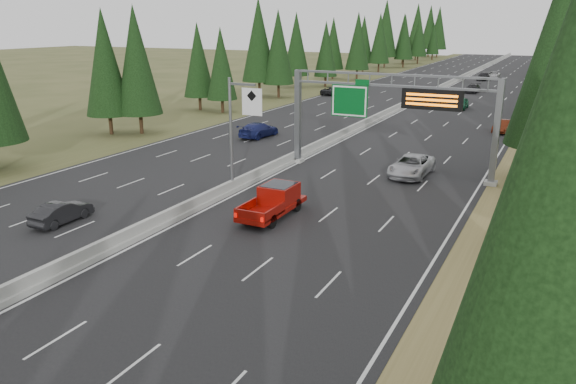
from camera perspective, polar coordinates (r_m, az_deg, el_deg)
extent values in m
cube|color=black|center=(90.53, 13.33, 9.14)|extent=(32.00, 260.00, 0.08)
cube|color=olive|center=(88.21, 24.71, 7.85)|extent=(3.60, 260.00, 0.06)
cube|color=#3F4721|center=(96.14, 2.83, 10.00)|extent=(3.60, 260.00, 0.06)
cube|color=gray|center=(90.50, 13.33, 9.26)|extent=(0.70, 260.00, 0.30)
cube|color=gray|center=(90.45, 13.35, 9.51)|extent=(0.30, 260.00, 0.60)
cube|color=slate|center=(47.59, 1.01, 7.64)|extent=(0.45, 0.45, 7.80)
cube|color=gray|center=(48.34, 0.99, 3.25)|extent=(0.90, 0.90, 0.30)
cube|color=slate|center=(43.30, 20.39, 5.64)|extent=(0.45, 0.45, 7.80)
cube|color=gray|center=(44.13, 19.90, 0.87)|extent=(0.90, 0.90, 0.30)
cube|color=slate|center=(44.30, 10.52, 11.65)|extent=(15.85, 0.35, 0.16)
cube|color=slate|center=(44.38, 10.46, 10.57)|extent=(15.85, 0.35, 0.16)
cube|color=#054C19|center=(45.32, 6.26, 9.18)|extent=(3.00, 0.10, 2.50)
cube|color=silver|center=(45.27, 6.24, 9.17)|extent=(2.85, 0.02, 2.35)
cube|color=#054C19|center=(44.81, 7.54, 10.98)|extent=(1.10, 0.10, 0.45)
cube|color=black|center=(43.41, 14.42, 9.08)|extent=(4.50, 0.40, 1.50)
cube|color=orange|center=(43.15, 14.39, 9.50)|extent=(3.80, 0.02, 0.18)
cube|color=orange|center=(43.20, 14.36, 9.04)|extent=(3.80, 0.02, 0.18)
cube|color=orange|center=(43.24, 14.32, 8.59)|extent=(3.80, 0.02, 0.18)
cylinder|color=slate|center=(39.11, -5.82, 5.65)|extent=(0.20, 0.20, 8.00)
cube|color=gray|center=(40.06, -5.65, 0.17)|extent=(0.50, 0.50, 0.20)
cube|color=slate|center=(38.05, -4.68, 10.85)|extent=(2.00, 0.15, 0.15)
cube|color=silver|center=(37.67, -3.68, 9.12)|extent=(1.50, 0.06, 1.80)
cone|color=black|center=(11.20, 26.82, -2.54)|extent=(5.17, 5.17, 12.06)
cylinder|color=black|center=(32.81, 24.96, -3.79)|extent=(0.40, 0.40, 1.93)
cone|color=black|center=(31.35, 26.34, 6.61)|extent=(4.35, 4.35, 10.16)
cylinder|color=black|center=(45.91, 24.90, 2.52)|extent=(0.40, 0.40, 2.97)
cone|color=black|center=(44.77, 26.41, 14.07)|extent=(6.67, 6.67, 15.57)
cylinder|color=black|center=(64.33, 25.35, 5.77)|extent=(0.40, 0.40, 1.99)
cone|color=black|center=(63.59, 26.07, 11.25)|extent=(4.47, 4.47, 10.43)
cylinder|color=black|center=(80.47, 26.06, 8.01)|extent=(0.40, 0.40, 3.03)
cone|color=black|center=(79.82, 26.96, 14.70)|extent=(6.81, 6.81, 15.89)
cylinder|color=black|center=(95.39, 26.39, 8.79)|extent=(0.40, 0.40, 1.94)
cone|color=black|center=(94.89, 26.88, 12.39)|extent=(4.36, 4.36, 10.17)
cylinder|color=black|center=(111.09, 26.86, 9.85)|extent=(0.40, 0.40, 2.67)
cylinder|color=black|center=(129.34, 26.42, 10.65)|extent=(0.40, 0.40, 2.57)
cone|color=black|center=(128.94, 26.90, 14.18)|extent=(5.79, 5.79, 13.51)
cylinder|color=black|center=(145.66, 26.76, 11.16)|extent=(0.40, 0.40, 2.75)
cone|color=black|center=(145.30, 27.22, 14.51)|extent=(6.19, 6.19, 14.43)
cylinder|color=black|center=(161.72, 26.53, 11.44)|extent=(0.40, 0.40, 1.83)
cone|color=black|center=(161.43, 26.80, 13.45)|extent=(4.12, 4.12, 9.62)
cylinder|color=black|center=(179.35, 26.96, 11.93)|extent=(0.40, 0.40, 2.89)
cylinder|color=black|center=(194.59, 26.90, 12.08)|extent=(0.40, 0.40, 2.10)
cone|color=black|center=(194.34, 27.16, 14.00)|extent=(4.73, 4.73, 11.03)
cylinder|color=black|center=(63.11, -14.69, 6.74)|extent=(0.40, 0.40, 2.15)
cone|color=black|center=(62.33, -15.16, 12.82)|extent=(4.83, 4.83, 11.28)
cylinder|color=black|center=(63.66, -17.55, 6.56)|extent=(0.40, 0.40, 2.09)
cone|color=black|center=(62.90, -18.09, 12.43)|extent=(4.71, 4.71, 11.00)
cylinder|color=black|center=(75.93, -6.67, 8.68)|extent=(0.40, 0.40, 1.77)
cone|color=black|center=(75.34, -6.81, 12.85)|extent=(3.98, 3.98, 9.29)
cylinder|color=black|center=(78.59, -8.92, 8.91)|extent=(0.40, 0.40, 1.86)
cone|color=black|center=(78.01, -9.12, 13.13)|extent=(4.18, 4.18, 9.75)
cylinder|color=black|center=(90.60, -0.97, 10.26)|extent=(0.40, 0.40, 2.16)
cone|color=black|center=(90.05, -0.99, 14.53)|extent=(4.87, 4.87, 11.36)
cylinder|color=black|center=(92.07, -2.92, 10.43)|extent=(0.40, 0.40, 2.45)
cone|color=black|center=(91.51, -2.99, 15.20)|extent=(5.51, 5.51, 12.85)
cylinder|color=black|center=(106.39, 3.81, 11.15)|extent=(0.40, 0.40, 1.89)
cone|color=black|center=(105.95, 3.87, 14.32)|extent=(4.24, 4.24, 9.90)
cylinder|color=black|center=(105.28, 0.84, 11.19)|extent=(0.40, 0.40, 2.13)
cone|color=black|center=(104.81, 0.85, 14.81)|extent=(4.79, 4.79, 11.18)
cylinder|color=black|center=(118.65, 7.00, 11.73)|extent=(0.40, 0.40, 2.17)
cone|color=black|center=(118.23, 7.12, 15.00)|extent=(4.88, 4.88, 11.38)
cylinder|color=black|center=(121.13, 4.55, 11.87)|extent=(0.40, 0.40, 2.01)
cone|color=black|center=(120.73, 4.62, 14.84)|extent=(4.51, 4.51, 10.53)
cylinder|color=black|center=(137.28, 9.18, 12.35)|extent=(0.40, 0.40, 2.17)
cone|color=black|center=(136.92, 9.31, 15.18)|extent=(4.89, 4.89, 11.42)
cylinder|color=black|center=(138.72, 7.60, 12.44)|extent=(0.40, 0.40, 2.08)
cone|color=black|center=(138.37, 7.71, 15.12)|extent=(4.68, 4.68, 10.92)
cylinder|color=black|center=(153.26, 11.61, 12.68)|extent=(0.40, 0.40, 2.15)
cone|color=black|center=(152.94, 11.76, 15.19)|extent=(4.83, 4.83, 11.27)
cylinder|color=black|center=(152.57, 9.76, 12.87)|extent=(0.40, 0.40, 2.73)
cone|color=black|center=(152.23, 9.92, 16.07)|extent=(6.14, 6.14, 14.32)
cylinder|color=black|center=(167.19, 13.02, 12.93)|extent=(0.40, 0.40, 2.15)
cone|color=black|center=(166.90, 13.18, 15.23)|extent=(4.83, 4.83, 11.28)
cylinder|color=black|center=(167.20, 11.54, 13.03)|extent=(0.40, 0.40, 2.21)
cone|color=black|center=(166.90, 11.68, 15.40)|extent=(4.98, 4.98, 11.63)
cylinder|color=black|center=(184.95, 14.42, 13.13)|extent=(0.40, 0.40, 1.77)
cone|color=black|center=(184.70, 14.55, 14.84)|extent=(3.99, 3.99, 9.32)
cylinder|color=black|center=(182.86, 12.82, 13.34)|extent=(0.40, 0.40, 2.71)
cone|color=black|center=(182.58, 13.00, 16.00)|extent=(6.10, 6.10, 14.24)
cylinder|color=black|center=(199.43, 14.88, 13.46)|extent=(0.40, 0.40, 2.62)
cone|color=black|center=(199.17, 15.07, 15.81)|extent=(5.90, 5.90, 13.76)
cylinder|color=black|center=(200.93, 14.05, 13.55)|extent=(0.40, 0.40, 2.69)
cone|color=black|center=(200.67, 14.23, 15.95)|extent=(6.06, 6.06, 14.14)
imported|color=#B0B0B5|center=(44.96, 12.44, 2.64)|extent=(2.81, 5.79, 1.59)
cylinder|color=black|center=(33.66, -4.33, -2.54)|extent=(0.31, 0.82, 0.82)
cylinder|color=black|center=(32.84, -1.70, -3.00)|extent=(0.31, 0.82, 0.82)
cylinder|color=black|center=(36.45, -1.61, -0.95)|extent=(0.31, 0.82, 0.82)
cylinder|color=black|center=(35.70, 0.87, -1.33)|extent=(0.31, 0.82, 0.82)
cube|color=#921009|center=(34.63, -1.61, -1.65)|extent=(2.06, 5.76, 0.31)
cube|color=#921009|center=(35.19, -0.91, -0.11)|extent=(1.95, 2.26, 1.13)
cube|color=black|center=(35.10, -0.91, 0.37)|extent=(1.75, 1.95, 0.57)
cube|color=#921009|center=(33.71, -4.32, -1.58)|extent=(0.10, 2.47, 0.62)
cube|color=#921009|center=(32.79, -1.38, -2.07)|extent=(0.10, 2.47, 0.62)
cube|color=#921009|center=(32.23, -3.94, -2.46)|extent=(2.06, 0.10, 0.62)
imported|color=#17643F|center=(81.70, 17.08, 8.64)|extent=(1.94, 4.69, 1.59)
imported|color=#5D1E0D|center=(65.66, 20.96, 6.27)|extent=(1.81, 4.21, 1.35)
imported|color=black|center=(101.21, 18.24, 9.96)|extent=(2.23, 4.95, 1.41)
imported|color=#BABABA|center=(127.83, 20.09, 11.10)|extent=(2.64, 5.29, 1.44)
imported|color=black|center=(123.50, 19.23, 11.05)|extent=(2.26, 4.85, 1.61)
imported|color=black|center=(36.27, -22.01, -1.91)|extent=(1.44, 3.99, 1.31)
imported|color=navy|center=(58.89, -3.00, 6.34)|extent=(2.60, 5.45, 1.53)
imported|color=#BDBDBD|center=(98.05, 13.14, 10.15)|extent=(1.75, 4.02, 1.35)
imported|color=black|center=(93.77, 4.43, 10.22)|extent=(2.50, 4.79, 1.29)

